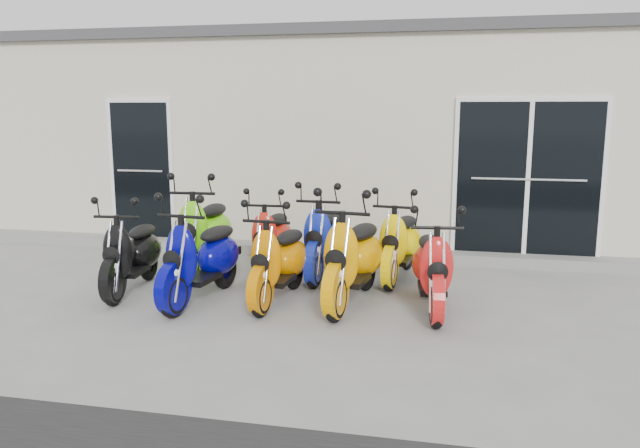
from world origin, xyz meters
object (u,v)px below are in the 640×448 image
Objects in this scene: scooter_front_red at (433,256)px; scooter_back_red at (272,228)px; scooter_back_yellow at (400,232)px; scooter_back_green at (204,220)px; scooter_front_orange_b at (353,245)px; scooter_front_orange_a at (279,249)px; scooter_front_blue at (201,246)px; scooter_back_blue at (326,228)px; scooter_front_black at (131,242)px.

scooter_back_red is at bearing 143.38° from scooter_front_red.
scooter_front_red is 0.99× the size of scooter_back_yellow.
scooter_front_orange_b is at bearing -29.20° from scooter_back_green.
scooter_front_orange_a is at bearing -128.59° from scooter_back_yellow.
scooter_back_green reaches higher than scooter_front_blue.
scooter_front_blue reaches higher than scooter_back_blue.
scooter_front_orange_b is at bearing -5.12° from scooter_front_black.
scooter_back_yellow reaches higher than scooter_back_red.
scooter_front_orange_b is at bearing 170.30° from scooter_front_red.
scooter_front_black is 1.21m from scooter_back_green.
scooter_front_red is at bearing -6.12° from scooter_front_black.
scooter_back_red is (1.36, 1.25, -0.01)m from scooter_front_black.
scooter_back_blue is (0.76, -0.07, 0.05)m from scooter_back_red.
scooter_front_orange_b is 1.06× the size of scooter_back_blue.
scooter_front_blue is 0.95× the size of scooter_front_orange_b.
scooter_front_orange_a is at bearing -43.35° from scooter_back_green.
scooter_front_orange_a reaches higher than scooter_front_black.
scooter_front_orange_a is at bearing -6.97° from scooter_front_black.
scooter_back_red is 1.71m from scooter_back_yellow.
scooter_back_blue is at bearing -1.37° from scooter_back_green.
scooter_front_red reaches higher than scooter_back_red.
scooter_back_blue is (0.30, 1.19, 0.03)m from scooter_front_orange_a.
scooter_front_blue is 0.94× the size of scooter_back_green.
scooter_front_orange_b reaches higher than scooter_front_blue.
scooter_front_orange_b reaches higher than scooter_front_black.
scooter_front_blue is at bearing -72.63° from scooter_back_green.
scooter_front_black is 0.98× the size of scooter_front_orange_a.
scooter_front_black is 0.98m from scooter_front_blue.
scooter_front_black is 3.30m from scooter_back_yellow.
scooter_back_yellow reaches higher than scooter_front_red.
scooter_front_red is 1.81m from scooter_back_blue.
scooter_front_orange_b is at bearing -61.67° from scooter_back_blue.
scooter_back_red is at bearing 36.10° from scooter_front_black.
scooter_back_green reaches higher than scooter_front_orange_b.
scooter_front_black is 1.84m from scooter_back_red.
scooter_back_red is at bearing -174.33° from scooter_back_yellow.
scooter_front_blue reaches higher than scooter_back_yellow.
scooter_front_blue is 1.06× the size of scooter_front_orange_a.
scooter_front_orange_b is at bearing -45.19° from scooter_back_red.
scooter_front_blue is 1.78m from scooter_back_blue.
scooter_front_red is at bearing 11.55° from scooter_front_blue.
scooter_front_orange_a is 0.95× the size of scooter_back_blue.
scooter_back_blue is (-1.40, 1.15, 0.03)m from scooter_front_red.
scooter_front_orange_a is at bearing 174.29° from scooter_front_red.
scooter_back_yellow is at bearing 103.61° from scooter_front_red.
scooter_back_green is at bearing 60.82° from scooter_front_black.
scooter_front_orange_b is 0.87m from scooter_front_red.
scooter_back_red is at bearing 177.08° from scooter_back_blue.
scooter_front_orange_b is 1.75m from scooter_back_red.
scooter_front_orange_a is 1.34m from scooter_back_red.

